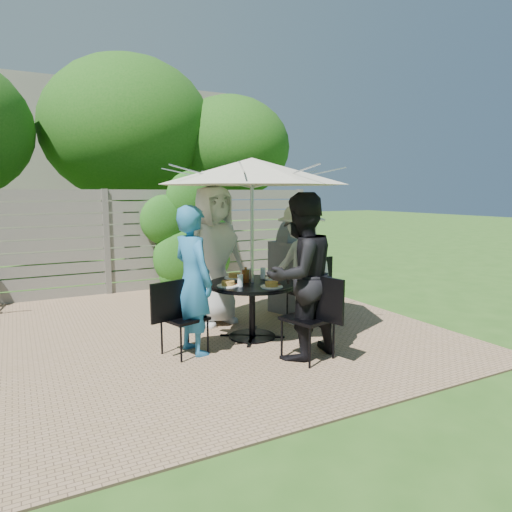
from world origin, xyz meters
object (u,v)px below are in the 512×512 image
umbrella (252,172)px  person_right (301,266)px  chair_left (184,333)px  plate_back (235,276)px  plate_right (274,277)px  person_front (301,277)px  glass_right (263,273)px  glass_front (273,279)px  plate_left (228,284)px  chair_right (308,305)px  person_back (214,255)px  person_left (193,281)px  syrup_jug (246,276)px  chair_back (209,303)px  bbq_grill (297,269)px  plate_front (272,285)px  chair_front (309,335)px  patio_table (252,300)px  coffee_cup (247,274)px  glass_left (240,281)px

umbrella → person_right: size_ratio=1.61×
chair_left → plate_back: (0.88, 0.54, 0.47)m
chair_left → plate_right: 1.40m
person_front → glass_right: 0.98m
glass_front → person_right: bearing=31.0°
person_front → plate_left: 0.92m
umbrella → plate_left: umbrella is taller
chair_right → glass_front: chair_right is taller
person_right → plate_back: (-0.88, 0.19, -0.10)m
person_back → chair_left: bearing=-139.2°
person_left → person_front: person_front is taller
glass_right → person_front: bearing=-94.3°
person_front → chair_right: size_ratio=1.98×
chair_left → glass_right: (1.18, 0.34, 0.51)m
person_right → syrup_jug: bearing=-93.2°
chair_back → bbq_grill: 1.43m
person_left → glass_right: person_left is taller
chair_back → glass_right: (0.42, -0.79, 0.51)m
person_front → plate_front: 0.50m
chair_front → glass_right: size_ratio=6.72×
patio_table → person_right: person_right is taller
plate_right → glass_front: 0.37m
person_back → glass_front: size_ratio=13.51×
plate_right → bbq_grill: bbq_grill is taller
chair_right → plate_right: bearing=6.3°
person_left → coffee_cup: 0.96m
chair_back → glass_left: 1.21m
chair_right → plate_back: chair_right is taller
person_back → bbq_grill: bearing=-10.2°
person_front → glass_front: size_ratio=12.81×
chair_left → syrup_jug: bearing=-2.8°
syrup_jug → coffee_cup: 0.23m
chair_left → bbq_grill: bearing=8.5°
person_front → plate_back: bearing=-90.0°
chair_right → person_right: 0.57m
chair_left → person_left: 0.58m
patio_table → umbrella: 1.54m
plate_back → coffee_cup: (0.13, -0.12, 0.04)m
person_left → umbrella: bearing=-90.0°
umbrella → chair_left: umbrella is taller
person_back → coffee_cup: bearing=-80.7°
umbrella → bbq_grill: (1.19, 0.84, -1.38)m
person_front → glass_front: 0.59m
chair_left → syrup_jug: 1.05m
person_front → syrup_jug: (-0.23, 0.85, -0.11)m
umbrella → bbq_grill: size_ratio=1.86×
patio_table → glass_left: bearing=-146.7°
coffee_cup → chair_front: bearing=-83.5°
person_back → chair_right: (1.11, -0.63, -0.67)m
person_back → chair_left: 1.45m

